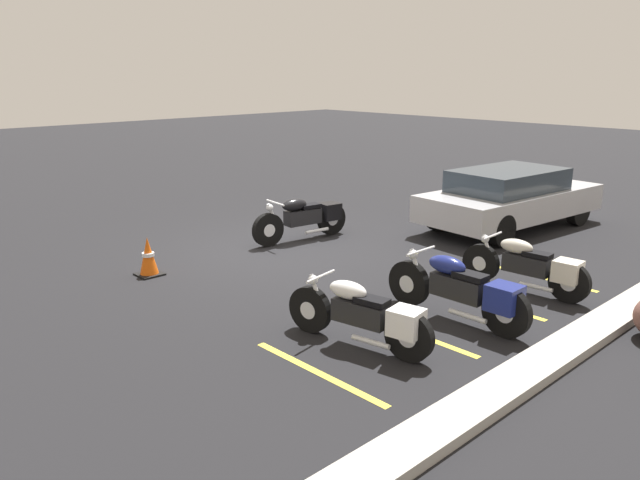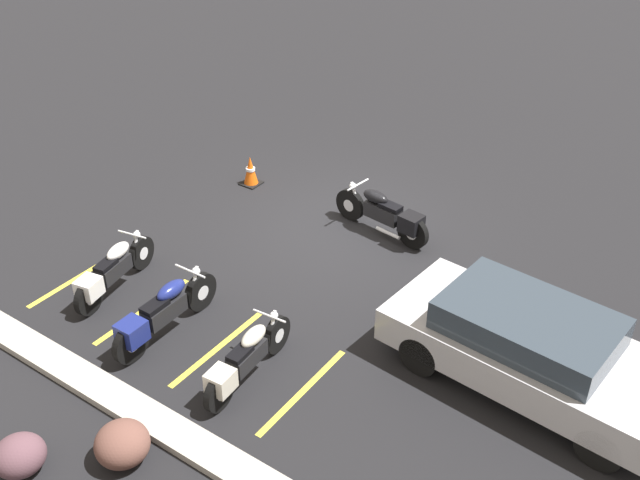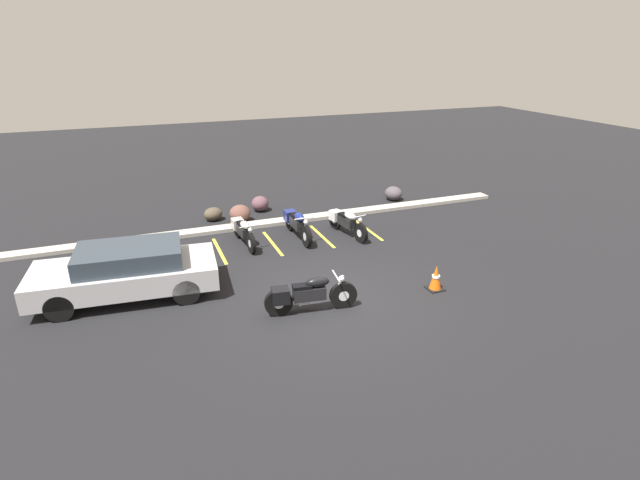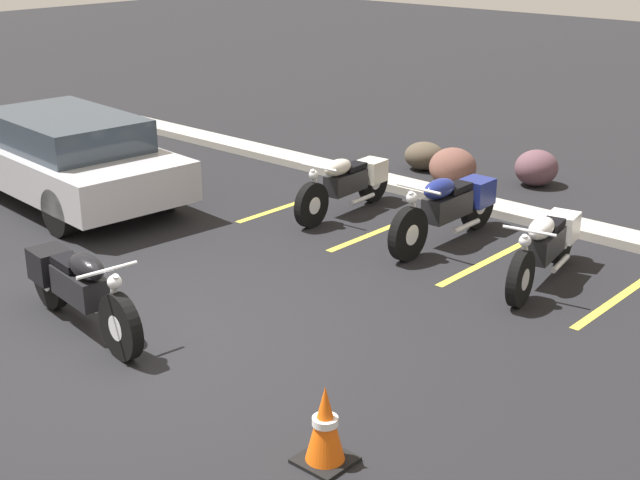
% 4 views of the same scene
% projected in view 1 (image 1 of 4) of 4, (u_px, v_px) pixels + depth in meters
% --- Properties ---
extents(ground, '(60.00, 60.00, 0.00)m').
position_uv_depth(ground, '(284.00, 249.00, 11.88)').
color(ground, black).
extents(motorcycle_black_featured, '(2.18, 0.68, 0.86)m').
position_uv_depth(motorcycle_black_featured, '(305.00, 217.00, 12.45)').
color(motorcycle_black_featured, black).
rests_on(motorcycle_black_featured, ground).
extents(parked_bike_0, '(0.57, 2.05, 0.80)m').
position_uv_depth(parked_bike_0, '(530.00, 266.00, 9.46)').
color(parked_bike_0, black).
rests_on(parked_bike_0, ground).
extents(parked_bike_1, '(0.62, 2.23, 0.88)m').
position_uv_depth(parked_bike_1, '(462.00, 290.00, 8.34)').
color(parked_bike_1, black).
rests_on(parked_bike_1, ground).
extents(parked_bike_2, '(0.71, 2.05, 0.81)m').
position_uv_depth(parked_bike_2, '(364.00, 315.00, 7.58)').
color(parked_bike_2, black).
rests_on(parked_bike_2, ground).
extents(car_silver, '(4.44, 2.17, 1.29)m').
position_uv_depth(car_silver, '(510.00, 197.00, 13.28)').
color(car_silver, black).
rests_on(car_silver, ground).
extents(concrete_curb, '(18.00, 0.50, 0.12)m').
position_uv_depth(concrete_curb, '(581.00, 338.00, 7.82)').
color(concrete_curb, '#A8A399').
rests_on(concrete_curb, ground).
extents(traffic_cone, '(0.40, 0.40, 0.65)m').
position_uv_depth(traffic_cone, '(148.00, 257.00, 10.31)').
color(traffic_cone, black).
rests_on(traffic_cone, ground).
extents(stall_line_0, '(0.10, 2.10, 0.00)m').
position_uv_depth(stall_line_0, '(535.00, 276.00, 10.33)').
color(stall_line_0, gold).
rests_on(stall_line_0, ground).
extents(stall_line_1, '(0.10, 2.10, 0.00)m').
position_uv_depth(stall_line_1, '(480.00, 301.00, 9.24)').
color(stall_line_1, gold).
rests_on(stall_line_1, ground).
extents(stall_line_2, '(0.10, 2.10, 0.00)m').
position_uv_depth(stall_line_2, '(410.00, 332.00, 8.15)').
color(stall_line_2, gold).
rests_on(stall_line_2, ground).
extents(stall_line_3, '(0.10, 2.10, 0.00)m').
position_uv_depth(stall_line_3, '(318.00, 372.00, 7.06)').
color(stall_line_3, gold).
rests_on(stall_line_3, ground).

